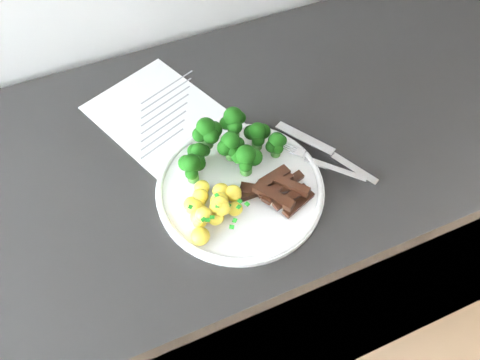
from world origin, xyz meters
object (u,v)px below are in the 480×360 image
(beef_strips, at_px, (278,190))
(broccoli, at_px, (229,142))
(knife, at_px, (338,160))
(recipe_paper, at_px, (165,119))
(potatoes, at_px, (211,207))
(plate, at_px, (240,188))
(counter, at_px, (180,275))
(fork, at_px, (322,163))

(beef_strips, bearing_deg, broccoli, 113.19)
(knife, bearing_deg, recipe_paper, 138.53)
(potatoes, height_order, beef_strips, potatoes)
(recipe_paper, relative_size, potatoes, 2.90)
(plate, relative_size, potatoes, 2.45)
(counter, xyz_separation_m, knife, (0.30, -0.11, 0.45))
(knife, bearing_deg, counter, 159.06)
(knife, bearing_deg, beef_strips, -169.90)
(beef_strips, bearing_deg, recipe_paper, 115.99)
(broccoli, bearing_deg, recipe_paper, 117.96)
(fork, height_order, knife, fork)
(counter, height_order, beef_strips, beef_strips)
(broccoli, xyz_separation_m, beef_strips, (0.04, -0.10, -0.03))
(recipe_paper, relative_size, broccoli, 1.76)
(potatoes, height_order, knife, potatoes)
(potatoes, bearing_deg, beef_strips, -5.34)
(potatoes, xyz_separation_m, knife, (0.24, 0.01, -0.02))
(recipe_paper, xyz_separation_m, fork, (0.21, -0.21, 0.02))
(knife, bearing_deg, fork, -177.54)
(recipe_paper, relative_size, knife, 1.76)
(broccoli, relative_size, knife, 1.00)
(broccoli, xyz_separation_m, fork, (0.14, -0.08, -0.03))
(recipe_paper, relative_size, beef_strips, 2.81)
(broccoli, bearing_deg, counter, 164.21)
(recipe_paper, bearing_deg, knife, -41.47)
(potatoes, bearing_deg, recipe_paper, 91.15)
(broccoli, distance_m, potatoes, 0.12)
(potatoes, relative_size, fork, 0.82)
(counter, height_order, broccoli, broccoli)
(potatoes, xyz_separation_m, fork, (0.20, 0.01, -0.01))
(fork, bearing_deg, recipe_paper, 134.05)
(counter, xyz_separation_m, recipe_paper, (0.05, 0.10, 0.45))
(plate, xyz_separation_m, knife, (0.18, -0.01, 0.00))
(plate, bearing_deg, fork, -6.11)
(potatoes, height_order, fork, potatoes)
(beef_strips, relative_size, fork, 0.85)
(beef_strips, height_order, knife, beef_strips)
(knife, bearing_deg, potatoes, -177.05)
(broccoli, xyz_separation_m, knife, (0.17, -0.08, -0.04))
(knife, bearing_deg, broccoli, 155.41)
(plate, distance_m, fork, 0.14)
(potatoes, distance_m, beef_strips, 0.11)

